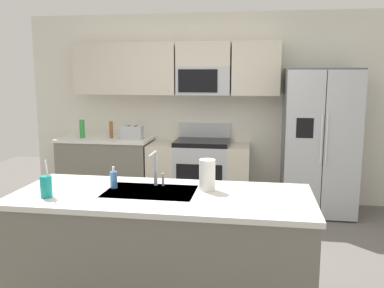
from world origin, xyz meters
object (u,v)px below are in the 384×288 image
Objects in this scene: range_oven at (199,173)px; pepper_mill at (111,130)px; soap_dispenser at (114,179)px; sink_faucet at (155,166)px; toaster at (132,132)px; refrigerator at (319,142)px; bottle_green at (82,129)px; drink_cup_teal at (46,186)px; paper_towel_roll at (207,175)px.

pepper_mill is at bearing -179.88° from range_oven.
sink_faucet is at bearing 16.97° from soap_dispenser.
soap_dispenser is at bearing -76.30° from toaster.
refrigerator is 3.19m from bottle_green.
bottle_green is at bearing 179.99° from toaster.
drink_cup_teal is at bearing -104.78° from range_oven.
refrigerator reaches higher than toaster.
pepper_mill is at bearing 110.30° from soap_dispenser.
soap_dispenser is (-0.31, -0.10, -0.10)m from sink_faucet.
pepper_mill is (-0.32, 0.05, 0.03)m from toaster.
drink_cup_teal is at bearing -79.55° from pepper_mill.
toaster is at bearing -176.73° from range_oven.
pepper_mill is at bearing 7.04° from bottle_green.
drink_cup_teal is at bearing -162.04° from paper_towel_roll.
soap_dispenser is (1.31, -2.40, -0.06)m from bottle_green.
pepper_mill is 0.41m from bottle_green.
sink_faucet is at bearing 30.02° from drink_cup_teal.
range_oven is at bearing 99.37° from paper_towel_roll.
paper_towel_roll is at bearing -55.71° from pepper_mill.
refrigerator is at bearing 51.67° from soap_dispenser.
pepper_mill is at bearing 100.45° from drink_cup_teal.
sink_faucet is at bearing -54.86° from bottle_green.
pepper_mill is (-1.24, -0.00, 0.57)m from range_oven.
toaster is 0.99× the size of sink_faucet.
bottle_green is at bearing 108.59° from drink_cup_teal.
sink_faucet reaches higher than paper_towel_roll.
toaster is (-0.92, -0.05, 0.55)m from range_oven.
paper_towel_roll is (0.73, 0.05, 0.05)m from soap_dispenser.
refrigerator is 7.71× the size of paper_towel_roll.
sink_faucet reaches higher than range_oven.
drink_cup_teal is 1.19m from paper_towel_roll.
drink_cup_teal reaches higher than pepper_mill.
toaster is 2.72m from drink_cup_teal.
refrigerator is 2.60m from paper_towel_roll.
bottle_green is at bearing 179.65° from refrigerator.
drink_cup_teal is at bearing -149.98° from sink_faucet.
toaster is 2.47m from sink_faucet.
sink_faucet reaches higher than drink_cup_teal.
range_oven is 1.37m from pepper_mill.
bottle_green is (-0.40, -0.05, 0.01)m from pepper_mill.
toaster is at bearing -0.01° from bottle_green.
range_oven reaches higher than soap_dispenser.
range_oven is at bearing 75.22° from drink_cup_teal.
toaster is 1.11× the size of bottle_green.
toaster is 2.69m from paper_towel_roll.
bottle_green is at bearing 125.14° from sink_faucet.
range_oven is 4.90× the size of drink_cup_teal.
sink_faucet reaches higher than bottle_green.
pepper_mill reaches higher than range_oven.
paper_towel_roll is (0.40, -2.40, 0.58)m from range_oven.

